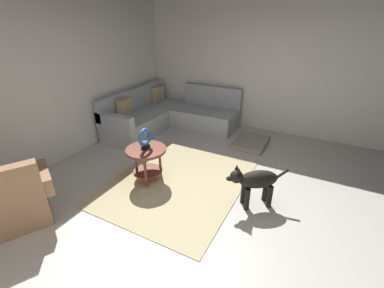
{
  "coord_description": "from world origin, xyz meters",
  "views": [
    {
      "loc": [
        -2.7,
        -1.06,
        2.29
      ],
      "look_at": [
        0.45,
        0.6,
        0.55
      ],
      "focal_mm": 24.27,
      "sensor_mm": 36.0,
      "label": 1
    }
  ],
  "objects": [
    {
      "name": "dog",
      "position": [
        0.17,
        -0.47,
        0.38
      ],
      "size": [
        0.55,
        0.71,
        0.63
      ],
      "rotation": [
        0.0,
        0.0,
        0.65
      ],
      "color": "black",
      "rests_on": "ground_plane"
    },
    {
      "name": "torus_sculpture",
      "position": [
        0.01,
        1.14,
        0.71
      ],
      "size": [
        0.28,
        0.08,
        0.33
      ],
      "color": "black",
      "rests_on": "side_table"
    },
    {
      "name": "armchair",
      "position": [
        -1.48,
        1.93,
        0.32
      ],
      "size": [
        0.99,
        0.91,
        0.88
      ],
      "rotation": [
        0.0,
        0.0,
        -0.49
      ],
      "color": "#936B4C",
      "rests_on": "ground_plane"
    },
    {
      "name": "ground_plane",
      "position": [
        0.0,
        0.0,
        -0.05
      ],
      "size": [
        6.0,
        6.0,
        0.1
      ],
      "primitive_type": "cube",
      "color": "#B7B2A8"
    },
    {
      "name": "sectional_couch",
      "position": [
        1.99,
        2.02,
        0.29
      ],
      "size": [
        2.2,
        2.25,
        0.88
      ],
      "color": "#9EA3A8",
      "rests_on": "ground_plane"
    },
    {
      "name": "wall_right",
      "position": [
        2.94,
        0.0,
        1.35
      ],
      "size": [
        0.12,
        6.0,
        2.7
      ],
      "primitive_type": "cube",
      "color": "silver",
      "rests_on": "ground_plane"
    },
    {
      "name": "dog_bed_mat",
      "position": [
        1.98,
        0.08,
        0.04
      ],
      "size": [
        0.8,
        0.6,
        0.09
      ],
      "primitive_type": "cube",
      "color": "gray",
      "rests_on": "ground_plane"
    },
    {
      "name": "wall_back",
      "position": [
        0.0,
        2.94,
        1.35
      ],
      "size": [
        6.0,
        0.12,
        2.7
      ],
      "primitive_type": "cube",
      "color": "silver",
      "rests_on": "ground_plane"
    },
    {
      "name": "area_rug",
      "position": [
        0.15,
        0.7,
        0.01
      ],
      "size": [
        2.3,
        1.9,
        0.01
      ],
      "primitive_type": "cube",
      "color": "tan",
      "rests_on": "ground_plane"
    },
    {
      "name": "side_table",
      "position": [
        0.01,
        1.14,
        0.42
      ],
      "size": [
        0.6,
        0.6,
        0.54
      ],
      "color": "brown",
      "rests_on": "ground_plane"
    }
  ]
}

